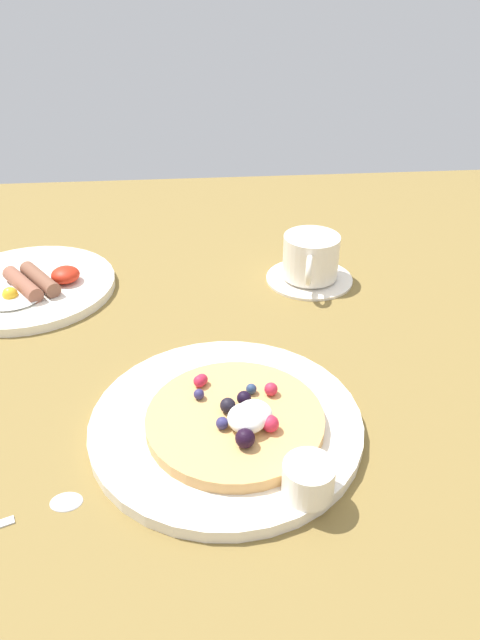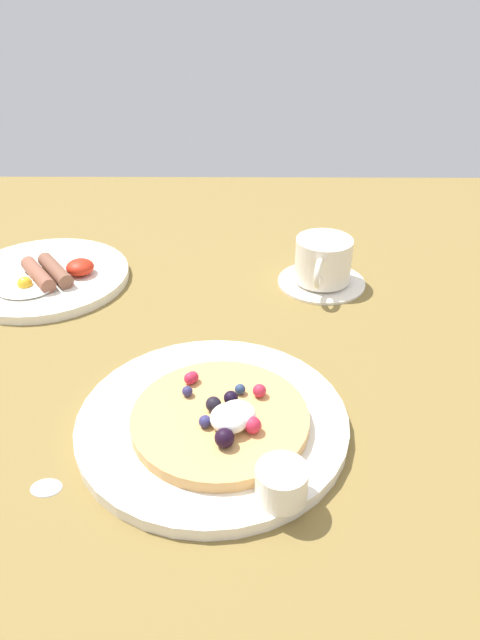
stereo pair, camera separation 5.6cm
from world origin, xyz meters
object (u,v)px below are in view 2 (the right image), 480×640
Objects in this scene: syrup_ramekin at (282,483)px; coffee_saucer at (321,281)px; coffee_cup at (323,259)px; breakfast_plate at (45,277)px; teaspoon at (10,495)px; pancake_plate at (213,422)px.

coffee_saucer is at bearing 78.87° from syrup_ramekin.
coffee_saucer is 1.14× the size of coffee_cup.
breakfast_plate reaches higher than teaspoon.
syrup_ramekin is at bearing -101.12° from coffee_cup.
teaspoon is (-31.33, -38.89, -0.12)cm from coffee_saucer.
syrup_ramekin is 40.55cm from coffee_saucer.
pancake_plate is 39.53cm from breakfast_plate.
syrup_ramekin is at bearing -101.13° from coffee_saucer.
syrup_ramekin is at bearing -51.64° from breakfast_plate.
syrup_ramekin is at bearing -57.50° from pancake_plate.
coffee_saucer is 49.94cm from teaspoon.
breakfast_plate is 2.18× the size of coffee_cup.
coffee_saucer reaches higher than teaspoon.
pancake_plate is 19.47cm from teaspoon.
pancake_plate is 6.02× the size of syrup_ramekin.
pancake_plate is 1.96× the size of teaspoon.
breakfast_plate is 39.52cm from coffee_saucer.
coffee_cup is (-0.04, -0.16, 3.52)cm from coffee_saucer.
coffee_cup reaches higher than pancake_plate.
syrup_ramekin reaches higher than teaspoon.
syrup_ramekin is at bearing -1.98° from teaspoon.
pancake_plate is 2.17× the size of coffee_saucer.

